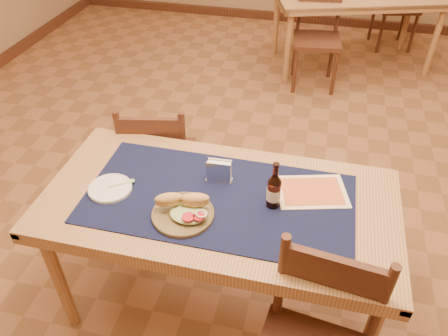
% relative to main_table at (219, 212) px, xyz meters
% --- Properties ---
extents(main_table, '(1.60, 0.80, 0.75)m').
position_rel_main_table_xyz_m(main_table, '(0.00, 0.00, 0.00)').
color(main_table, tan).
rests_on(main_table, ground).
extents(placemat, '(1.20, 0.60, 0.01)m').
position_rel_main_table_xyz_m(placemat, '(0.00, 0.00, 0.09)').
color(placemat, '#10153B').
rests_on(placemat, main_table).
extents(baseboard, '(6.00, 7.00, 0.10)m').
position_rel_main_table_xyz_m(baseboard, '(0.00, 0.80, -0.62)').
color(baseboard, '#472619').
rests_on(baseboard, ground).
extents(back_table, '(1.79, 1.28, 0.75)m').
position_rel_main_table_xyz_m(back_table, '(0.62, 3.16, 0.00)').
color(back_table, tan).
rests_on(back_table, ground).
extents(chair_main_far, '(0.48, 0.48, 0.88)m').
position_rel_main_table_xyz_m(chair_main_far, '(-0.52, 0.56, -0.21)').
color(chair_main_far, '#472619').
rests_on(chair_main_far, ground).
extents(chair_back_near, '(0.47, 0.47, 0.92)m').
position_rel_main_table_xyz_m(chair_back_near, '(0.29, 2.65, -0.19)').
color(chair_back_near, '#472619').
rests_on(chair_back_near, ground).
extents(chair_back_far, '(0.50, 0.50, 0.90)m').
position_rel_main_table_xyz_m(chair_back_far, '(1.09, 3.72, -0.20)').
color(chair_back_far, '#472619').
rests_on(chair_back_far, ground).
extents(sandwich_plate, '(0.27, 0.27, 0.10)m').
position_rel_main_table_xyz_m(sandwich_plate, '(-0.12, -0.14, 0.12)').
color(sandwich_plate, brown).
rests_on(sandwich_plate, placemat).
extents(side_plate, '(0.20, 0.20, 0.02)m').
position_rel_main_table_xyz_m(side_plate, '(-0.50, -0.06, 0.10)').
color(side_plate, silver).
rests_on(side_plate, placemat).
extents(fork, '(0.11, 0.09, 0.00)m').
position_rel_main_table_xyz_m(fork, '(-0.45, -0.02, 0.10)').
color(fork, '#8FCE71').
rests_on(fork, side_plate).
extents(beer_bottle, '(0.06, 0.06, 0.23)m').
position_rel_main_table_xyz_m(beer_bottle, '(0.24, 0.01, 0.17)').
color(beer_bottle, '#491B0D').
rests_on(beer_bottle, placemat).
extents(napkin_holder, '(0.12, 0.05, 0.11)m').
position_rel_main_table_xyz_m(napkin_holder, '(-0.03, 0.12, 0.14)').
color(napkin_holder, silver).
rests_on(napkin_holder, placemat).
extents(menu_card, '(0.36, 0.30, 0.01)m').
position_rel_main_table_xyz_m(menu_card, '(0.40, 0.14, 0.09)').
color(menu_card, '#F7DEBB').
rests_on(menu_card, placemat).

